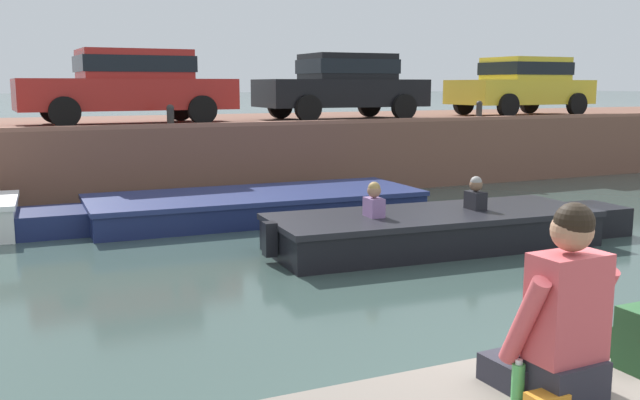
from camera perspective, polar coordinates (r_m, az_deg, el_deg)
name	(u,v)px	position (r m, az deg, el deg)	size (l,w,h in m)	color
ground_plane	(300,265)	(9.31, -1.65, -5.21)	(400.00, 400.00, 0.00)	#384C47
far_quay_wall	(161,153)	(16.98, -12.63, 3.69)	(60.00, 6.00, 1.50)	brown
far_wall_coping	(191,125)	(14.12, -10.26, 5.90)	(60.00, 0.24, 0.08)	#925F4C
boat_moored_central_navy	(241,206)	(12.48, -6.33, -0.51)	(6.92, 2.31, 0.45)	navy
motorboat_passing	(446,228)	(10.46, 10.05, -2.25)	(5.83, 1.95, 1.00)	black
car_left_inner_red	(130,83)	(15.67, -14.99, 9.01)	(4.45, 2.02, 1.54)	#B2231E
car_centre_black	(343,84)	(17.26, 1.88, 9.30)	(3.99, 1.94, 1.54)	black
car_right_inner_yellow	(522,84)	(20.26, 15.86, 8.95)	(3.90, 2.08, 1.54)	yellow
mooring_bollard_mid	(170,115)	(14.15, -11.87, 6.67)	(0.15, 0.15, 0.44)	#2D2B28
mooring_bollard_east	(479,110)	(17.32, 12.61, 7.08)	(0.15, 0.15, 0.44)	#2D2B28
person_seated_left	(559,322)	(3.67, 18.61, -9.24)	(0.54, 0.53, 0.96)	#282833
bottle_drink	(518,381)	(3.66, 15.56, -13.79)	(0.06, 0.06, 0.20)	#4CB259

